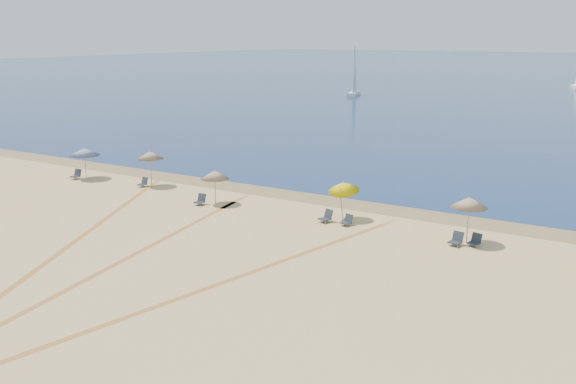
% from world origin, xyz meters
% --- Properties ---
extents(ground, '(160.00, 160.00, 0.00)m').
position_xyz_m(ground, '(0.00, 0.00, 0.00)').
color(ground, tan).
rests_on(ground, ground).
extents(wet_sand, '(500.00, 500.00, 0.00)m').
position_xyz_m(wet_sand, '(0.00, 24.00, 0.00)').
color(wet_sand, olive).
rests_on(wet_sand, ground).
extents(umbrella_0, '(2.34, 2.34, 2.43)m').
position_xyz_m(umbrella_0, '(-18.40, 20.17, 2.09)').
color(umbrella_0, gray).
rests_on(umbrella_0, ground).
extents(umbrella_1, '(1.94, 1.94, 2.64)m').
position_xyz_m(umbrella_1, '(-12.32, 20.92, 2.29)').
color(umbrella_1, gray).
rests_on(umbrella_1, ground).
extents(umbrella_2, '(1.89, 1.89, 2.29)m').
position_xyz_m(umbrella_2, '(-5.16, 19.30, 1.95)').
color(umbrella_2, gray).
rests_on(umbrella_2, ground).
extents(umbrella_3, '(1.86, 1.94, 2.52)m').
position_xyz_m(umbrella_3, '(3.64, 20.36, 2.02)').
color(umbrella_3, gray).
rests_on(umbrella_3, ground).
extents(umbrella_4, '(1.94, 1.94, 2.59)m').
position_xyz_m(umbrella_4, '(11.32, 19.75, 2.24)').
color(umbrella_4, gray).
rests_on(umbrella_4, ground).
extents(chair_0, '(0.66, 0.76, 0.74)m').
position_xyz_m(chair_0, '(-18.94, 19.69, 0.33)').
color(chair_0, '#1B222D').
rests_on(chair_0, ground).
extents(chair_1, '(0.62, 0.70, 0.67)m').
position_xyz_m(chair_1, '(-12.67, 20.42, 0.30)').
color(chair_1, '#1B222D').
rests_on(chair_1, ground).
extents(chair_2, '(0.62, 0.72, 0.72)m').
position_xyz_m(chair_2, '(-5.85, 18.58, 0.31)').
color(chair_2, '#1B222D').
rests_on(chair_2, ground).
extents(chair_3, '(0.84, 0.90, 0.74)m').
position_xyz_m(chair_3, '(3.07, 19.35, 0.33)').
color(chair_3, '#1B222D').
rests_on(chair_3, ground).
extents(chair_4, '(0.69, 0.75, 0.65)m').
position_xyz_m(chair_4, '(4.44, 19.34, 0.29)').
color(chair_4, '#1B222D').
rests_on(chair_4, ground).
extents(chair_5, '(0.74, 0.82, 0.72)m').
position_xyz_m(chair_5, '(10.97, 19.07, 0.32)').
color(chair_5, '#1B222D').
rests_on(chair_5, ground).
extents(chair_6, '(0.71, 0.78, 0.68)m').
position_xyz_m(chair_6, '(11.85, 19.47, 0.30)').
color(chair_6, '#1B222D').
rests_on(chair_6, ground).
extents(sailboat_3, '(2.95, 6.01, 8.67)m').
position_xyz_m(sailboat_3, '(-30.53, 93.77, 2.62)').
color(sailboat_3, white).
rests_on(sailboat_3, ocean).
extents(tire_tracks, '(47.10, 40.67, 0.00)m').
position_xyz_m(tire_tracks, '(-2.38, 9.20, 0.00)').
color(tire_tracks, tan).
rests_on(tire_tracks, ground).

